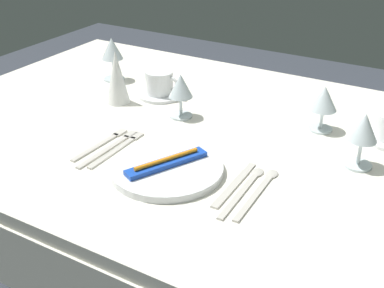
# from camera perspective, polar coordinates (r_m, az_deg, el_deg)

# --- Properties ---
(dining_table) EXTENTS (1.80, 1.11, 0.74)m
(dining_table) POSITION_cam_1_polar(r_m,az_deg,el_deg) (1.39, 3.57, -2.04)
(dining_table) COLOR silver
(dining_table) RESTS_ON ground
(dinner_plate) EXTENTS (0.27, 0.27, 0.02)m
(dinner_plate) POSITION_cam_1_polar(r_m,az_deg,el_deg) (1.18, -2.92, -2.84)
(dinner_plate) COLOR white
(dinner_plate) RESTS_ON dining_table
(toothbrush_package) EXTENTS (0.13, 0.20, 0.02)m
(toothbrush_package) POSITION_cam_1_polar(r_m,az_deg,el_deg) (1.18, -2.94, -2.14)
(toothbrush_package) COLOR blue
(toothbrush_package) RESTS_ON dinner_plate
(fork_outer) EXTENTS (0.02, 0.22, 0.00)m
(fork_outer) POSITION_cam_1_polar(r_m,az_deg,el_deg) (1.30, -8.36, -0.45)
(fork_outer) COLOR beige
(fork_outer) RESTS_ON dining_table
(fork_inner) EXTENTS (0.02, 0.23, 0.00)m
(fork_inner) POSITION_cam_1_polar(r_m,az_deg,el_deg) (1.31, -9.33, -0.36)
(fork_inner) COLOR beige
(fork_inner) RESTS_ON dining_table
(fork_salad) EXTENTS (0.02, 0.20, 0.00)m
(fork_salad) POSITION_cam_1_polar(r_m,az_deg,el_deg) (1.33, -10.26, 0.10)
(fork_salad) COLOR beige
(fork_salad) RESTS_ON dining_table
(dinner_knife) EXTENTS (0.02, 0.21, 0.00)m
(dinner_knife) POSITION_cam_1_polar(r_m,az_deg,el_deg) (1.14, 4.79, -4.76)
(dinner_knife) COLOR beige
(dinner_knife) RESTS_ON dining_table
(spoon_soup) EXTENTS (0.03, 0.23, 0.01)m
(spoon_soup) POSITION_cam_1_polar(r_m,az_deg,el_deg) (1.14, 6.26, -4.82)
(spoon_soup) COLOR beige
(spoon_soup) RESTS_ON dining_table
(spoon_dessert) EXTENTS (0.03, 0.23, 0.01)m
(spoon_dessert) POSITION_cam_1_polar(r_m,az_deg,el_deg) (1.13, 7.94, -5.01)
(spoon_dessert) COLOR beige
(spoon_dessert) RESTS_ON dining_table
(saucer_left) EXTENTS (0.14, 0.14, 0.01)m
(saucer_left) POSITION_cam_1_polar(r_m,az_deg,el_deg) (1.61, -3.71, 5.69)
(saucer_left) COLOR white
(saucer_left) RESTS_ON dining_table
(coffee_cup_left) EXTENTS (0.11, 0.09, 0.07)m
(coffee_cup_left) POSITION_cam_1_polar(r_m,az_deg,el_deg) (1.59, -3.70, 7.07)
(coffee_cup_left) COLOR white
(coffee_cup_left) RESTS_ON saucer_left
(wine_glass_centre) EXTENTS (0.07, 0.07, 0.14)m
(wine_glass_centre) POSITION_cam_1_polar(r_m,az_deg,el_deg) (1.23, 19.10, 1.47)
(wine_glass_centre) COLOR silver
(wine_glass_centre) RESTS_ON dining_table
(wine_glass_left) EXTENTS (0.07, 0.07, 0.15)m
(wine_glass_left) POSITION_cam_1_polar(r_m,az_deg,el_deg) (1.73, -9.15, 10.49)
(wine_glass_left) COLOR silver
(wine_glass_left) RESTS_ON dining_table
(wine_glass_right) EXTENTS (0.07, 0.07, 0.13)m
(wine_glass_right) POSITION_cam_1_polar(r_m,az_deg,el_deg) (1.39, 14.91, 4.83)
(wine_glass_right) COLOR silver
(wine_glass_right) RESTS_ON dining_table
(wine_glass_far) EXTENTS (0.07, 0.07, 0.13)m
(wine_glass_far) POSITION_cam_1_polar(r_m,az_deg,el_deg) (1.43, -1.31, 6.44)
(wine_glass_far) COLOR silver
(wine_glass_far) RESTS_ON dining_table
(napkin_folded) EXTENTS (0.07, 0.07, 0.17)m
(napkin_folded) POSITION_cam_1_polar(r_m,az_deg,el_deg) (1.55, -8.63, 7.61)
(napkin_folded) COLOR white
(napkin_folded) RESTS_ON dining_table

